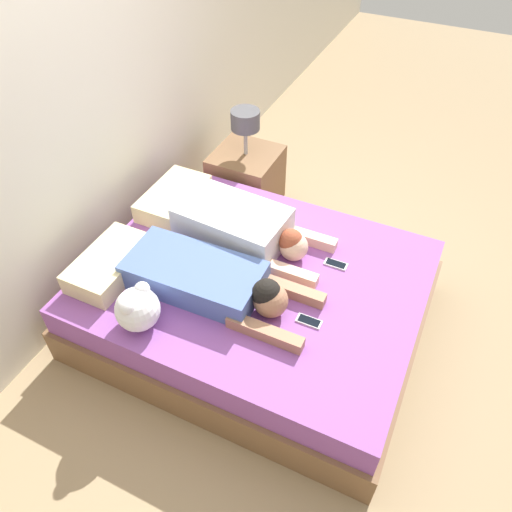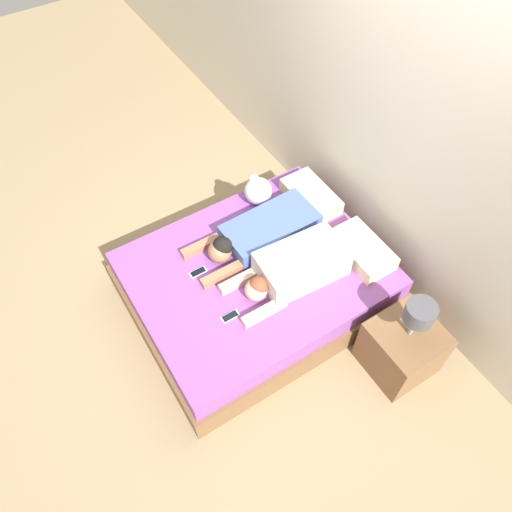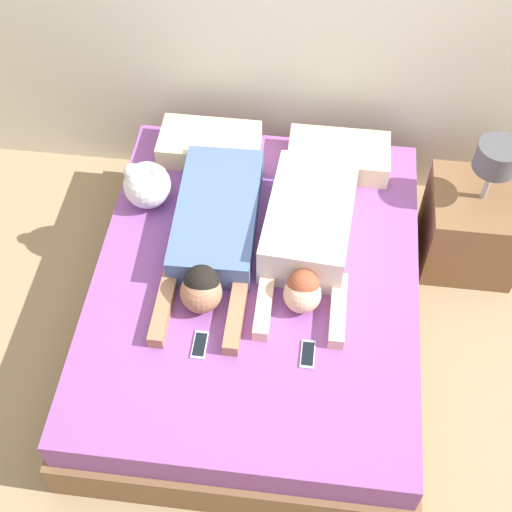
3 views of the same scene
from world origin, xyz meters
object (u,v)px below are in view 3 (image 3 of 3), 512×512
at_px(pillow_head_right, 338,156).
at_px(plush_toy, 147,184).
at_px(person_right, 308,232).
at_px(bed, 256,302).
at_px(cell_phone_left, 200,345).
at_px(pillow_head_left, 210,145).
at_px(cell_phone_right, 308,354).
at_px(nightstand, 473,223).
at_px(person_left, 214,233).

xyz_separation_m(pillow_head_right, plush_toy, (-0.95, -0.38, 0.06)).
height_order(person_right, plush_toy, plush_toy).
height_order(bed, cell_phone_left, cell_phone_left).
bearing_deg(plush_toy, pillow_head_right, 21.86).
distance_m(pillow_head_left, pillow_head_right, 0.70).
distance_m(pillow_head_left, plush_toy, 0.46).
bearing_deg(person_right, cell_phone_left, -124.93).
xyz_separation_m(cell_phone_left, plush_toy, (-0.40, 0.82, 0.12)).
distance_m(pillow_head_right, cell_phone_left, 1.32).
height_order(pillow_head_right, cell_phone_right, pillow_head_right).
bearing_deg(nightstand, bed, -151.03).
distance_m(pillow_head_left, person_right, 0.82).
relative_size(pillow_head_left, plush_toy, 2.12).
relative_size(cell_phone_left, nightstand, 0.17).
distance_m(cell_phone_right, nightstand, 1.32).
height_order(pillow_head_left, nightstand, nightstand).
bearing_deg(plush_toy, cell_phone_right, -42.48).
relative_size(pillow_head_right, person_right, 0.54).
relative_size(cell_phone_right, plush_toy, 0.55).
height_order(cell_phone_left, cell_phone_right, same).
distance_m(person_right, cell_phone_right, 0.62).
distance_m(pillow_head_right, plush_toy, 1.03).
xyz_separation_m(bed, plush_toy, (-0.60, 0.40, 0.36)).
relative_size(person_right, cell_phone_right, 7.03).
relative_size(person_right, nightstand, 1.17).
height_order(cell_phone_left, plush_toy, plush_toy).
relative_size(cell_phone_left, plush_toy, 0.55).
distance_m(cell_phone_left, cell_phone_right, 0.48).
distance_m(pillow_head_right, cell_phone_right, 1.19).
height_order(bed, cell_phone_right, cell_phone_right).
xyz_separation_m(bed, cell_phone_right, (0.28, -0.40, 0.23)).
relative_size(plush_toy, nightstand, 0.30).
distance_m(person_left, plush_toy, 0.45).
bearing_deg(cell_phone_right, pillow_head_left, 117.79).
bearing_deg(bed, cell_phone_right, -55.40).
xyz_separation_m(pillow_head_left, person_left, (0.12, -0.62, 0.02)).
xyz_separation_m(pillow_head_left, plush_toy, (-0.26, -0.38, 0.06)).
bearing_deg(plush_toy, person_right, -13.62).
bearing_deg(person_left, cell_phone_left, -87.51).
height_order(cell_phone_right, nightstand, nightstand).
xyz_separation_m(person_right, cell_phone_right, (0.05, -0.61, -0.11)).
bearing_deg(cell_phone_left, nightstand, 38.18).
xyz_separation_m(pillow_head_left, cell_phone_left, (0.15, -1.20, -0.06)).
distance_m(bed, person_right, 0.46).
xyz_separation_m(bed, pillow_head_right, (0.35, 0.79, 0.29)).
bearing_deg(person_right, pillow_head_right, 78.47).
height_order(bed, nightstand, nightstand).
bearing_deg(person_right, pillow_head_left, 134.69).
bearing_deg(bed, pillow_head_right, 66.10).
height_order(person_right, cell_phone_right, person_right).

